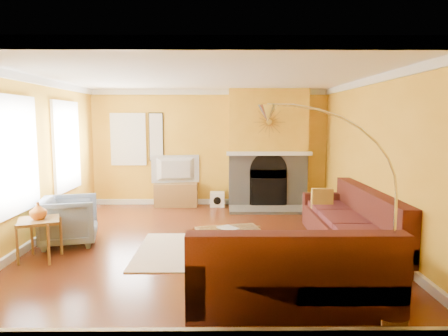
{
  "coord_description": "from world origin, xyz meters",
  "views": [
    {
      "loc": [
        0.28,
        -6.38,
        2.01
      ],
      "look_at": [
        0.32,
        0.4,
        1.18
      ],
      "focal_mm": 32.0,
      "sensor_mm": 36.0,
      "label": 1
    }
  ],
  "objects_px": {
    "armchair": "(69,220)",
    "arc_lamp": "(336,216)",
    "media_console": "(176,195)",
    "side_table": "(40,240)",
    "sectional_sofa": "(294,228)",
    "coffee_table": "(232,245)"
  },
  "relations": [
    {
      "from": "armchair",
      "to": "arc_lamp",
      "type": "bearing_deg",
      "value": -139.03
    },
    {
      "from": "media_console",
      "to": "side_table",
      "type": "distance_m",
      "value": 3.91
    },
    {
      "from": "media_console",
      "to": "armchair",
      "type": "distance_m",
      "value": 3.18
    },
    {
      "from": "sectional_sofa",
      "to": "arc_lamp",
      "type": "relative_size",
      "value": 1.82
    },
    {
      "from": "sectional_sofa",
      "to": "coffee_table",
      "type": "bearing_deg",
      "value": 179.11
    },
    {
      "from": "coffee_table",
      "to": "armchair",
      "type": "xyz_separation_m",
      "value": [
        -2.62,
        0.66,
        0.2
      ]
    },
    {
      "from": "arc_lamp",
      "to": "side_table",
      "type": "bearing_deg",
      "value": 154.63
    },
    {
      "from": "media_console",
      "to": "arc_lamp",
      "type": "relative_size",
      "value": 0.46
    },
    {
      "from": "media_console",
      "to": "armchair",
      "type": "bearing_deg",
      "value": -116.29
    },
    {
      "from": "sectional_sofa",
      "to": "coffee_table",
      "type": "relative_size",
      "value": 4.11
    },
    {
      "from": "sectional_sofa",
      "to": "arc_lamp",
      "type": "height_order",
      "value": "arc_lamp"
    },
    {
      "from": "coffee_table",
      "to": "media_console",
      "type": "relative_size",
      "value": 0.97
    },
    {
      "from": "sectional_sofa",
      "to": "media_console",
      "type": "distance_m",
      "value": 4.12
    },
    {
      "from": "arc_lamp",
      "to": "media_console",
      "type": "bearing_deg",
      "value": 112.11
    },
    {
      "from": "coffee_table",
      "to": "media_console",
      "type": "distance_m",
      "value": 3.72
    },
    {
      "from": "armchair",
      "to": "arc_lamp",
      "type": "relative_size",
      "value": 0.4
    },
    {
      "from": "arc_lamp",
      "to": "coffee_table",
      "type": "bearing_deg",
      "value": 117.64
    },
    {
      "from": "coffee_table",
      "to": "armchair",
      "type": "height_order",
      "value": "armchair"
    },
    {
      "from": "side_table",
      "to": "coffee_table",
      "type": "bearing_deg",
      "value": 1.63
    },
    {
      "from": "coffee_table",
      "to": "armchair",
      "type": "relative_size",
      "value": 1.11
    },
    {
      "from": "media_console",
      "to": "side_table",
      "type": "bearing_deg",
      "value": -113.38
    },
    {
      "from": "media_console",
      "to": "arc_lamp",
      "type": "xyz_separation_m",
      "value": [
        2.18,
        -5.36,
        0.8
      ]
    }
  ]
}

